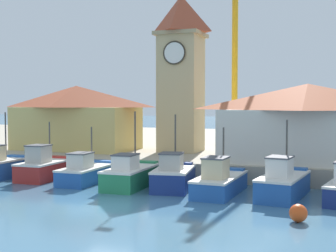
{
  "coord_description": "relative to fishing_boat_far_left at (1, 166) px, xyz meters",
  "views": [
    {
      "loc": [
        10.74,
        -20.16,
        5.15
      ],
      "look_at": [
        -0.79,
        10.82,
        3.5
      ],
      "focal_mm": 50.0,
      "sensor_mm": 36.0,
      "label": 1
    }
  ],
  "objects": [
    {
      "name": "warehouse_left",
      "position": [
        0.52,
        8.93,
        3.13
      ],
      "size": [
        10.38,
        5.76,
        5.42
      ],
      "color": "tan",
      "rests_on": "quay_wharf"
    },
    {
      "name": "fishing_boat_right_inner",
      "position": [
        18.8,
        0.13,
        -0.02
      ],
      "size": [
        2.57,
        5.29,
        4.21
      ],
      "color": "#2356A8",
      "rests_on": "ground"
    },
    {
      "name": "fishing_boat_left_inner",
      "position": [
        6.36,
        0.57,
        -0.13
      ],
      "size": [
        2.12,
        4.91,
        3.58
      ],
      "color": "#2356A8",
      "rests_on": "ground"
    },
    {
      "name": "fishing_boat_left_outer",
      "position": [
        3.04,
        0.74,
        -0.01
      ],
      "size": [
        2.27,
        4.46,
        3.85
      ],
      "color": "#AD2823",
      "rests_on": "ground"
    },
    {
      "name": "fishing_boat_center",
      "position": [
        12.4,
        0.33,
        -0.02
      ],
      "size": [
        2.73,
        4.5,
        4.44
      ],
      "color": "navy",
      "rests_on": "ground"
    },
    {
      "name": "fishing_boat_far_left",
      "position": [
        0.0,
        0.0,
        0.0
      ],
      "size": [
        1.97,
        4.16,
        4.49
      ],
      "color": "#2356A8",
      "rests_on": "ground"
    },
    {
      "name": "port_crane_far",
      "position": [
        12.33,
        17.89,
        8.01
      ],
      "size": [
        2.64,
        10.27,
        20.01
      ],
      "color": "#976E11",
      "rests_on": "quay_wharf"
    },
    {
      "name": "mooring_buoy",
      "position": [
        20.03,
        -5.02,
        -0.42
      ],
      "size": [
        0.79,
        0.79,
        0.79
      ],
      "primitive_type": "sphere",
      "color": "#E54C19",
      "rests_on": "ground"
    },
    {
      "name": "fishing_boat_mid_right",
      "position": [
        15.32,
        -0.13,
        -0.1
      ],
      "size": [
        2.21,
        5.34,
        3.73
      ],
      "color": "#2356A8",
      "rests_on": "ground"
    },
    {
      "name": "clock_tower",
      "position": [
        9.39,
        10.53,
        7.08
      ],
      "size": [
        3.66,
        3.66,
        14.26
      ],
      "color": "tan",
      "rests_on": "quay_wharf"
    },
    {
      "name": "dock_worker_near_tower",
      "position": [
        14.17,
        4.68,
        1.2
      ],
      "size": [
        0.34,
        0.22,
        1.62
      ],
      "color": "#33333D",
      "rests_on": "quay_wharf"
    },
    {
      "name": "quay_wharf",
      "position": [
        10.97,
        23.35,
        -0.23
      ],
      "size": [
        120.0,
        40.0,
        1.17
      ],
      "primitive_type": "cube",
      "color": "#A89E89",
      "rests_on": "ground"
    },
    {
      "name": "warehouse_right",
      "position": [
        19.56,
        6.92,
        3.04
      ],
      "size": [
        11.47,
        6.48,
        5.25
      ],
      "color": "silver",
      "rests_on": "quay_wharf"
    },
    {
      "name": "ground_plane",
      "position": [
        10.97,
        -5.47,
        -0.81
      ],
      "size": [
        300.0,
        300.0,
        0.0
      ],
      "primitive_type": "plane",
      "color": "teal"
    },
    {
      "name": "fishing_boat_mid_left",
      "position": [
        9.72,
        0.09,
        -0.06
      ],
      "size": [
        2.24,
        5.01,
        4.61
      ],
      "color": "#237A4C",
      "rests_on": "ground"
    },
    {
      "name": "dock_worker_along_quay",
      "position": [
        15.09,
        4.3,
        1.2
      ],
      "size": [
        0.34,
        0.22,
        1.62
      ],
      "color": "#33333D",
      "rests_on": "quay_wharf"
    }
  ]
}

